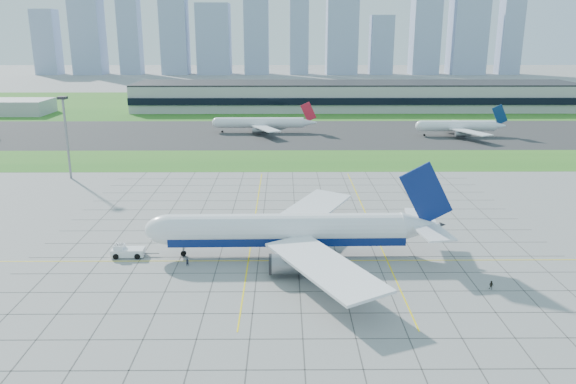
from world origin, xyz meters
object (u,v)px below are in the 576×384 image
(airliner, at_px, (289,231))
(crew_near, at_px, (187,262))
(light_mast, at_px, (66,127))
(distant_jet_2, at_px, (459,126))
(pushback_tug, at_px, (127,251))
(distant_jet_1, at_px, (262,123))
(crew_far, at_px, (491,285))

(airliner, distance_m, crew_near, 21.27)
(light_mast, xyz_separation_m, distant_jet_2, (144.71, 73.85, -11.70))
(pushback_tug, height_order, distant_jet_2, distant_jet_2)
(crew_near, relative_size, distant_jet_2, 0.04)
(distant_jet_1, distance_m, distant_jet_2, 88.18)
(light_mast, xyz_separation_m, crew_near, (48.17, -69.51, -15.36))
(light_mast, distance_m, airliner, 94.24)
(light_mast, bearing_deg, crew_near, -55.28)
(pushback_tug, bearing_deg, distant_jet_1, 80.67)
(pushback_tug, bearing_deg, distant_jet_2, 50.74)
(crew_far, height_order, distant_jet_1, distant_jet_1)
(pushback_tug, xyz_separation_m, distant_jet_1, (22.16, 148.12, 3.31))
(light_mast, relative_size, airliner, 0.40)
(light_mast, distance_m, crew_far, 132.57)
(airliner, distance_m, crew_far, 39.82)
(crew_near, xyz_separation_m, crew_far, (56.08, -10.93, 0.01))
(crew_near, bearing_deg, light_mast, 86.53)
(airliner, bearing_deg, distant_jet_2, 60.17)
(airliner, height_order, pushback_tug, airliner)
(light_mast, height_order, distant_jet_2, light_mast)
(crew_near, distance_m, distant_jet_2, 172.87)
(pushback_tug, xyz_separation_m, crew_near, (13.26, -4.99, -0.36))
(airliner, height_order, distant_jet_1, airliner)
(airliner, distance_m, distant_jet_1, 148.13)
(distant_jet_1, xyz_separation_m, distant_jet_2, (87.64, -9.76, -0.00))
(crew_near, distance_m, crew_far, 57.14)
(airliner, height_order, crew_far, airliner)
(pushback_tug, bearing_deg, crew_far, -13.76)
(distant_jet_1, bearing_deg, pushback_tug, -98.51)
(crew_far, bearing_deg, distant_jet_1, 146.32)
(airliner, bearing_deg, light_mast, 135.96)
(crew_far, bearing_deg, crew_near, -150.76)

